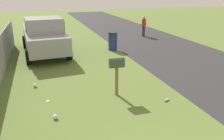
{
  "coord_description": "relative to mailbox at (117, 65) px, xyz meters",
  "views": [
    {
      "loc": [
        -1.46,
        2.02,
        3.51
      ],
      "look_at": [
        4.47,
        0.11,
        1.29
      ],
      "focal_mm": 36.56,
      "sensor_mm": 36.0,
      "label": 1
    }
  ],
  "objects": [
    {
      "name": "litter_bag_midfield_b",
      "position": [
        -0.97,
        2.19,
        -1.01
      ],
      "size": [
        0.14,
        0.14,
        0.14
      ],
      "primitive_type": "sphere",
      "color": "silver",
      "rests_on": "ground"
    },
    {
      "name": "road_asphalt",
      "position": [
        0.58,
        -5.06,
        -1.08
      ],
      "size": [
        60.0,
        5.8,
        0.01
      ],
      "primitive_type": "cube",
      "color": "#2D2D30",
      "rests_on": "ground"
    },
    {
      "name": "litter_bottle_by_mailbox",
      "position": [
        -0.96,
        -1.43,
        -1.05
      ],
      "size": [
        0.16,
        0.23,
        0.07
      ],
      "primitive_type": "cylinder",
      "rotation": [
        0.0,
        1.57,
        5.17
      ],
      "color": "#B2D8BF",
      "rests_on": "ground"
    },
    {
      "name": "trash_bin",
      "position": [
        5.97,
        -1.81,
        -0.54
      ],
      "size": [
        0.55,
        0.55,
        1.08
      ],
      "color": "navy",
      "rests_on": "ground"
    },
    {
      "name": "litter_bag_near_hydrant",
      "position": [
        1.57,
        2.73,
        -1.01
      ],
      "size": [
        0.14,
        0.14,
        0.14
      ],
      "primitive_type": "sphere",
      "color": "silver",
      "rests_on": "ground"
    },
    {
      "name": "pickup_truck",
      "position": [
        6.31,
        2.13,
        0.03
      ],
      "size": [
        5.64,
        2.59,
        2.09
      ],
      "rotation": [
        0.0,
        0.0,
        3.22
      ],
      "color": "#93999E",
      "rests_on": "ground"
    },
    {
      "name": "pedestrian",
      "position": [
        9.32,
        -5.44,
        -0.19
      ],
      "size": [
        0.3,
        0.52,
        1.56
      ],
      "rotation": [
        0.0,
        0.0,
        0.5
      ],
      "color": "#2D3351",
      "rests_on": "ground"
    },
    {
      "name": "litter_wrapper_midfield_a",
      "position": [
        0.26,
        2.33,
        -1.08
      ],
      "size": [
        0.15,
        0.14,
        0.01
      ],
      "primitive_type": "cube",
      "rotation": [
        0.0,
        0.0,
        5.69
      ],
      "color": "silver",
      "rests_on": "ground"
    },
    {
      "name": "mailbox",
      "position": [
        0.0,
        0.0,
        0.0
      ],
      "size": [
        0.23,
        0.52,
        1.35
      ],
      "rotation": [
        0.0,
        0.0,
        -0.03
      ],
      "color": "brown",
      "rests_on": "ground"
    }
  ]
}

